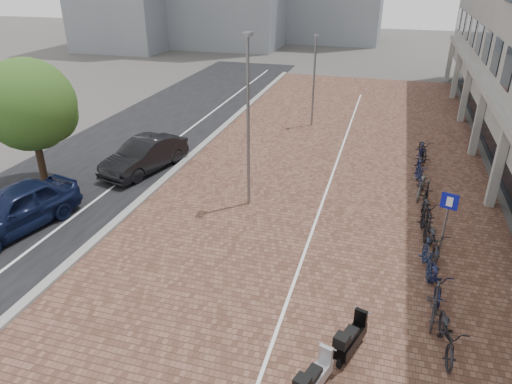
% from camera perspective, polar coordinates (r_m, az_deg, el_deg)
% --- Properties ---
extents(ground, '(140.00, 140.00, 0.00)m').
position_cam_1_polar(ground, '(13.39, -7.49, -16.00)').
color(ground, '#474442').
rests_on(ground, ground).
extents(plaza_brick, '(14.50, 42.00, 0.04)m').
position_cam_1_polar(plaza_brick, '(22.92, 9.04, 2.79)').
color(plaza_brick, brown).
rests_on(plaza_brick, ground).
extents(street_asphalt, '(8.00, 50.00, 0.03)m').
position_cam_1_polar(street_asphalt, '(26.43, -15.35, 5.34)').
color(street_asphalt, black).
rests_on(street_asphalt, ground).
extents(curb, '(0.35, 42.00, 0.14)m').
position_cam_1_polar(curb, '(24.67, -7.53, 4.75)').
color(curb, gray).
rests_on(curb, ground).
extents(lane_line, '(0.12, 44.00, 0.00)m').
position_cam_1_polar(lane_line, '(25.47, -11.47, 5.02)').
color(lane_line, white).
rests_on(lane_line, street_asphalt).
extents(parking_line, '(0.10, 30.00, 0.00)m').
position_cam_1_polar(parking_line, '(22.89, 9.54, 2.79)').
color(parking_line, white).
rests_on(parking_line, plaza_brick).
extents(car_navy, '(3.08, 5.33, 1.71)m').
position_cam_1_polar(car_navy, '(19.28, -27.50, -1.89)').
color(car_navy, black).
rests_on(car_navy, ground).
extents(car_dark, '(2.73, 4.94, 1.54)m').
position_cam_1_polar(car_dark, '(22.85, -13.44, 4.38)').
color(car_dark, black).
rests_on(car_dark, ground).
extents(scooter_front, '(0.91, 1.57, 1.03)m').
position_cam_1_polar(scooter_front, '(11.44, 7.17, -21.51)').
color(scooter_front, '#A7A7AC').
rests_on(scooter_front, ground).
extents(scooter_mid, '(0.94, 1.60, 1.05)m').
position_cam_1_polar(scooter_mid, '(12.45, 11.54, -17.01)').
color(scooter_mid, black).
rests_on(scooter_mid, ground).
extents(parking_sign, '(0.51, 0.21, 2.53)m').
position_cam_1_polar(parking_sign, '(16.03, 22.22, -2.82)').
color(parking_sign, slate).
rests_on(parking_sign, ground).
extents(lamp_near, '(0.12, 0.12, 6.72)m').
position_cam_1_polar(lamp_near, '(18.03, -0.96, 8.06)').
color(lamp_near, gray).
rests_on(lamp_near, ground).
extents(lamp_far, '(0.12, 0.12, 5.29)m').
position_cam_1_polar(lamp_far, '(28.62, 7.06, 13.14)').
color(lamp_far, gray).
rests_on(lamp_far, ground).
extents(street_tree, '(3.85, 3.85, 5.61)m').
position_cam_1_polar(street_tree, '(21.91, -25.59, 9.34)').
color(street_tree, '#382619').
rests_on(street_tree, ground).
extents(bike_row, '(1.28, 15.83, 1.05)m').
position_cam_1_polar(bike_row, '(18.95, 20.14, -2.01)').
color(bike_row, black).
rests_on(bike_row, ground).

